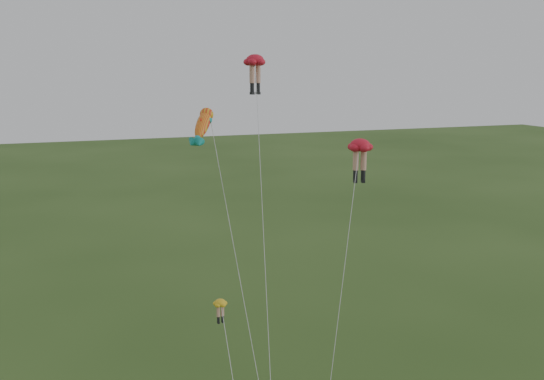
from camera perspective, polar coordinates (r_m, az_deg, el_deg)
name	(u,v)px	position (r m, az deg, el deg)	size (l,w,h in m)	color
legs_kite_red_high	(255,67)	(41.58, -1.60, 11.48)	(4.65, 14.91, 20.85)	red
legs_kite_red_mid	(360,152)	(34.73, 8.24, 3.53)	(5.09, 5.47, 16.01)	red
legs_kite_yellow	(222,316)	(33.10, -4.71, -11.78)	(0.87, 5.52, 7.75)	gold
fish_kite	(204,126)	(37.52, -6.46, 6.05)	(2.18, 11.67, 17.73)	gold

